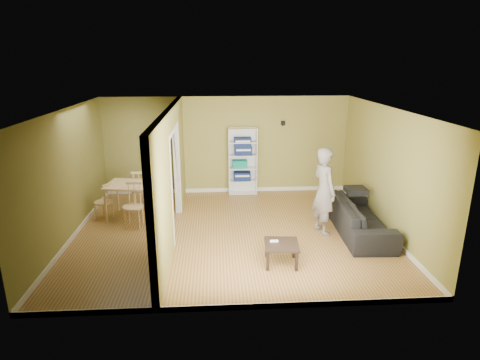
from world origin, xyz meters
name	(u,v)px	position (x,y,z in m)	size (l,w,h in m)	color
room_shell	(231,174)	(0.00, 0.00, 1.30)	(6.50, 6.50, 6.50)	#A57D3D
partition	(171,175)	(-1.20, 0.00, 1.30)	(0.22, 5.50, 2.60)	olive
wall_speaker	(283,123)	(1.50, 2.69, 1.90)	(0.10, 0.10, 0.10)	black
sofa	(360,213)	(2.70, -0.15, 0.44)	(1.00, 2.33, 0.89)	#242425
person	(324,184)	(1.92, -0.10, 1.08)	(0.61, 0.78, 2.16)	slate
bookshelf	(243,161)	(0.42, 2.60, 0.90)	(0.76, 0.33, 1.80)	white
paper_box_navy_a	(242,176)	(0.40, 2.56, 0.50)	(0.45, 0.29, 0.23)	#0F1D52
paper_box_teal	(240,164)	(0.34, 2.56, 0.84)	(0.39, 0.26, 0.20)	#1B5C55
paper_box_navy_b	(243,150)	(0.43, 2.56, 1.20)	(0.45, 0.29, 0.23)	navy
paper_box_navy_c	(243,142)	(0.41, 2.56, 1.43)	(0.45, 0.29, 0.23)	navy
coffee_table	(281,246)	(0.84, -1.40, 0.34)	(0.60, 0.60, 0.40)	black
game_controller	(274,241)	(0.72, -1.33, 0.41)	(0.15, 0.04, 0.03)	white
dining_table	(136,187)	(-2.13, 1.02, 0.73)	(1.29, 0.86, 0.81)	#CEBE76
chair_left	(103,201)	(-2.87, 0.94, 0.43)	(0.40, 0.40, 0.87)	#CFB88A
chair_near	(133,206)	(-2.10, 0.45, 0.49)	(0.45, 0.45, 0.98)	tan
chair_far	(140,189)	(-2.14, 1.58, 0.49)	(0.45, 0.45, 0.99)	#D5B082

